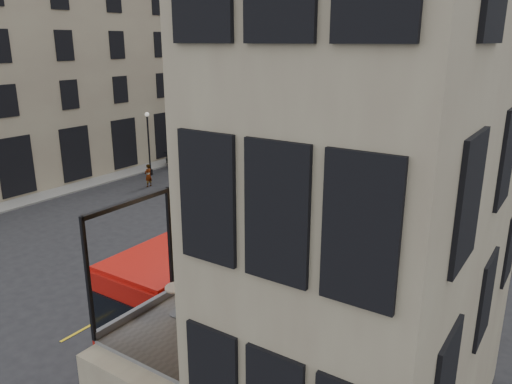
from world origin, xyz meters
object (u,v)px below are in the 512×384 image
Objects in this scene: car_b at (392,164)px; cafe_table_mid at (240,260)px; traffic_light_near at (273,197)px; car_c at (190,156)px; car_a at (236,169)px; cafe_table_far at (280,227)px; cafe_chair_d at (342,236)px; bus_far at (266,127)px; traffic_light_far at (238,132)px; pedestrian_a at (289,140)px; bicycle at (228,210)px; cafe_chair_a at (231,318)px; pedestrian_b at (329,134)px; pedestrian_d at (474,152)px; cafe_table_near at (177,296)px; pedestrian_c at (364,155)px; cyclist at (270,210)px; pedestrian_e at (148,175)px; street_lamp_b at (350,132)px; street_lamp_a at (149,147)px; cafe_chair_c at (288,271)px; bus_near at (247,269)px.

car_b is 6.06× the size of cafe_table_mid.
car_c is at bearing 145.23° from traffic_light_near.
car_a is 25.21m from cafe_table_far.
bus_far is at bearing 126.94° from cafe_chair_d.
pedestrian_a is (1.81, 6.65, -1.65)m from traffic_light_far.
bicycle is at bearing -64.54° from bus_far.
traffic_light_far is at bearing 125.70° from cafe_chair_a.
cafe_table_mid reaches higher than pedestrian_b.
pedestrian_a is 2.29× the size of cafe_table_mid.
traffic_light_near is 4.07× the size of cafe_chair_a.
cafe_table_near reaches higher than pedestrian_d.
bus_far is 7.76× the size of pedestrian_a.
pedestrian_c is 1.97× the size of cafe_chair_d.
traffic_light_near is 12.04m from cafe_table_far.
traffic_light_near is at bearing 138.95° from pedestrian_d.
pedestrian_b is (-8.60, 25.88, 0.07)m from cyclist.
bicycle is 0.91× the size of cyclist.
cafe_table_far reaches higher than car_c.
cafe_chair_a is (24.25, -26.07, 4.23)m from car_c.
traffic_light_near is 0.32× the size of bus_far.
pedestrian_e is 28.85m from cafe_chair_a.
bus_far is (-7.56, -3.28, 0.27)m from street_lamp_b.
traffic_light_far is 4.87× the size of cafe_chair_d.
street_lamp_a is 30.23m from cafe_chair_c.
bus_near is at bearing -58.39° from bus_far.
bus_far is 15.42m from pedestrian_e.
traffic_light_far reaches higher than pedestrian_a.
cafe_chair_d is (17.59, -18.13, 4.09)m from car_a.
bus_near is at bearing -63.41° from traffic_light_near.
pedestrian_d is (15.60, -0.90, -0.06)m from pedestrian_b.
street_lamp_a is 1.30× the size of car_b.
bus_far is 6.88× the size of pedestrian_d.
pedestrian_e is 26.28m from cafe_table_mid.
traffic_light_far is 17.59m from bicycle.
cafe_chair_c is (20.63, -30.84, 2.22)m from bus_far.
cafe_table_far is 2.02m from cafe_chair_d.
pedestrian_c is (1.71, 18.58, 0.36)m from bicycle.
cafe_table_mid is at bearing -75.65° from pedestrian_a.
car_b is (0.59, 18.57, -1.75)m from traffic_light_near.
cafe_table_mid is (1.13, -39.36, 4.18)m from pedestrian_d.
cafe_chair_d reaches higher than cyclist.
cafe_chair_c is at bearing -73.71° from pedestrian_a.
car_b is at bearing 98.07° from bus_near.
street_lamp_b is (9.00, 6.00, -0.03)m from traffic_light_far.
traffic_light_far is 33.04m from cafe_table_far.
cafe_chair_a reaches higher than bicycle.
street_lamp_a is at bearing 144.77° from cafe_table_far.
bicycle is (-4.92, -17.12, -0.26)m from car_b.
traffic_light_far is 3.09m from bus_far.
car_c is at bearing -122.22° from pedestrian_a.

